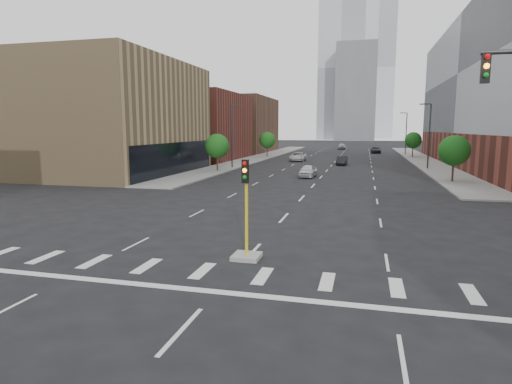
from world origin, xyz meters
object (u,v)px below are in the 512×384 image
at_px(median_traffic_signal, 246,237).
at_px(car_distant, 342,146).
at_px(car_deep_right, 376,150).
at_px(car_far_left, 298,157).
at_px(car_mid_right, 342,161).
at_px(car_near_left, 308,171).

bearing_deg(median_traffic_signal, car_distant, 90.62).
bearing_deg(car_deep_right, car_far_left, -119.30).
xyz_separation_m(median_traffic_signal, car_deep_right, (7.38, 85.16, -0.23)).
xyz_separation_m(car_deep_right, car_distant, (-8.49, 16.75, 0.12)).
xyz_separation_m(car_mid_right, car_deep_right, (5.88, 34.32, 0.05)).
bearing_deg(car_deep_right, car_near_left, -102.40).
distance_m(car_near_left, car_mid_right, 18.50).
xyz_separation_m(car_mid_right, car_distant, (-2.61, 51.08, 0.16)).
height_order(median_traffic_signal, car_mid_right, median_traffic_signal).
relative_size(median_traffic_signal, car_deep_right, 0.86).
relative_size(car_near_left, car_mid_right, 1.02).
bearing_deg(car_distant, car_deep_right, -64.58).
bearing_deg(car_distant, median_traffic_signal, -90.84).
xyz_separation_m(median_traffic_signal, car_distant, (-1.11, 101.91, -0.11)).
relative_size(median_traffic_signal, car_distant, 0.87).
relative_size(car_deep_right, car_distant, 1.01).
distance_m(car_mid_right, car_deep_right, 34.82).
height_order(car_mid_right, car_distant, car_distant).
distance_m(median_traffic_signal, car_distant, 101.92).
relative_size(car_far_left, car_distant, 1.07).
height_order(car_near_left, car_deep_right, car_deep_right).
bearing_deg(car_near_left, car_far_left, 104.46).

